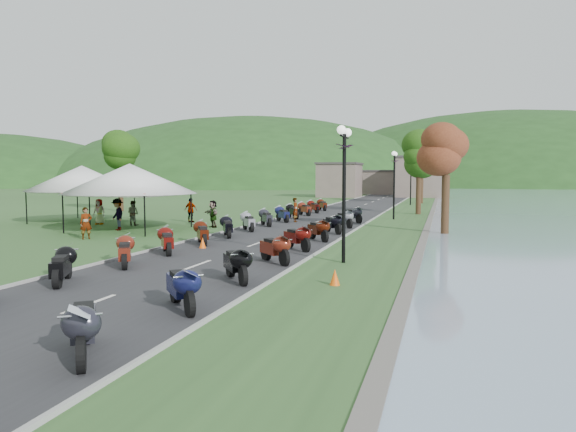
% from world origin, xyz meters
% --- Properties ---
extents(road, '(7.00, 120.00, 0.02)m').
position_xyz_m(road, '(0.00, 40.00, 0.01)').
color(road, '#2E2E30').
rests_on(road, ground).
extents(hills_backdrop, '(360.00, 120.00, 76.00)m').
position_xyz_m(hills_backdrop, '(0.00, 200.00, 0.00)').
color(hills_backdrop, '#285621').
rests_on(hills_backdrop, ground).
extents(far_building, '(18.00, 16.00, 5.00)m').
position_xyz_m(far_building, '(-2.00, 85.00, 2.50)').
color(far_building, '#77655C').
rests_on(far_building, ground).
extents(moto_row_left, '(2.60, 49.10, 1.10)m').
position_xyz_m(moto_row_left, '(-2.42, 22.76, 0.55)').
color(moto_row_left, '#331411').
rests_on(moto_row_left, ground).
extents(moto_row_right, '(2.60, 37.28, 1.10)m').
position_xyz_m(moto_row_right, '(2.47, 17.22, 0.55)').
color(moto_row_right, '#331411').
rests_on(moto_row_right, ground).
extents(vendor_tent_main, '(5.30, 5.30, 4.00)m').
position_xyz_m(vendor_tent_main, '(-9.47, 25.89, 2.00)').
color(vendor_tent_main, white).
rests_on(vendor_tent_main, ground).
extents(vendor_tent_side, '(5.09, 5.09, 4.00)m').
position_xyz_m(vendor_tent_side, '(-16.03, 29.81, 2.00)').
color(vendor_tent_side, white).
rests_on(vendor_tent_side, ground).
extents(tree_lakeside, '(2.73, 2.73, 7.59)m').
position_xyz_m(tree_lakeside, '(8.64, 29.47, 3.79)').
color(tree_lakeside, '#2A5914').
rests_on(tree_lakeside, ground).
extents(pedestrian_a, '(0.74, 0.74, 1.65)m').
position_xyz_m(pedestrian_a, '(-9.11, 21.39, 0.00)').
color(pedestrian_a, slate).
rests_on(pedestrian_a, ground).
extents(pedestrian_b, '(0.84, 0.52, 1.64)m').
position_xyz_m(pedestrian_b, '(-11.02, 28.44, 0.00)').
color(pedestrian_b, slate).
rests_on(pedestrian_b, ground).
extents(pedestrian_c, '(1.31, 1.13, 1.92)m').
position_xyz_m(pedestrian_c, '(-10.14, 25.53, 0.00)').
color(pedestrian_c, slate).
rests_on(pedestrian_c, ground).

